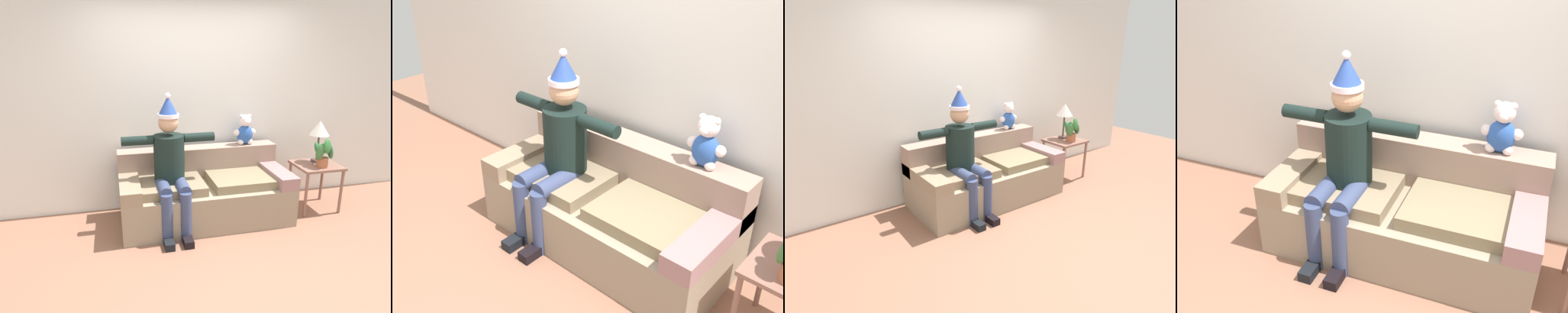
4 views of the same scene
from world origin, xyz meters
The scene contains 5 objects.
ground_plane centered at (0.00, 0.00, 0.00)m, with size 10.00×10.00×0.00m, color #90614B.
back_wall centered at (0.00, 1.55, 1.35)m, with size 7.00×0.10×2.70m, color white.
couch centered at (0.00, 1.02, 0.33)m, with size 1.96×0.88×0.81m.
person_seated centered at (-0.42, 0.86, 0.77)m, with size 1.02×0.77×1.52m.
teddy_bear centered at (0.60, 1.30, 0.98)m, with size 0.29×0.17×0.38m.
Camera 2 is at (1.85, -1.31, 2.40)m, focal length 42.21 mm.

